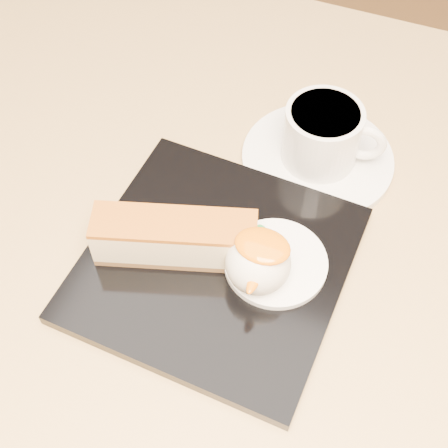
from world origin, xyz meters
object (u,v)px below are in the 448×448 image
at_px(cheesecake, 175,238).
at_px(saucer, 317,159).
at_px(dessert_plate, 216,264).
at_px(coffee_cup, 324,134).
at_px(table, 195,326).
at_px(ice_cream_scoop, 258,263).

relative_size(cheesecake, saucer, 0.95).
distance_m(dessert_plate, coffee_cup, 0.16).
bearing_deg(coffee_cup, cheesecake, -125.52).
bearing_deg(coffee_cup, table, -126.13).
bearing_deg(dessert_plate, table, 165.65).
height_order(dessert_plate, cheesecake, cheesecake).
relative_size(cheesecake, coffee_cup, 1.46).
height_order(table, saucer, saucer).
height_order(ice_cream_scoop, saucer, ice_cream_scoop).
height_order(dessert_plate, saucer, dessert_plate).
bearing_deg(cheesecake, table, 51.17).
relative_size(table, dessert_plate, 3.64).
bearing_deg(table, coffee_cup, 60.82).
distance_m(table, ice_cream_scoop, 0.21).
bearing_deg(saucer, ice_cream_scoop, -92.99).
bearing_deg(saucer, cheesecake, -118.08).
distance_m(table, coffee_cup, 0.26).
relative_size(dessert_plate, ice_cream_scoop, 4.04).
xyz_separation_m(cheesecake, saucer, (0.08, 0.16, -0.03)).
xyz_separation_m(table, cheesecake, (-0.00, -0.01, 0.19)).
bearing_deg(dessert_plate, coffee_cup, 71.69).
bearing_deg(dessert_plate, ice_cream_scoop, -7.13).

